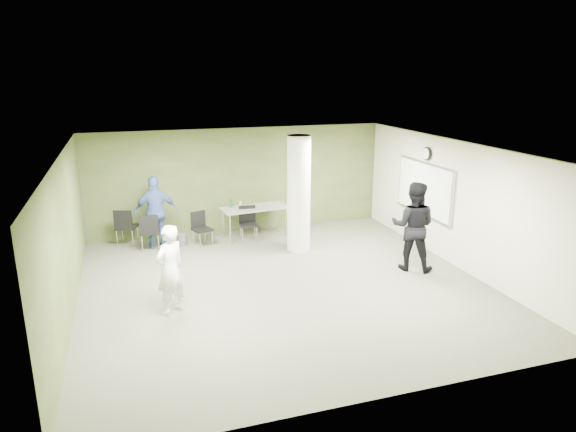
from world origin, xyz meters
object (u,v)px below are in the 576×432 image
object	(u,v)px
folding_table	(254,209)
man_black	(413,226)
chair_back_left	(125,224)
man_blue	(156,212)
woman_white	(170,270)

from	to	relation	value
folding_table	man_black	size ratio (longest dim) A/B	0.90
folding_table	chair_back_left	world-z (taller)	folding_table
man_black	man_blue	world-z (taller)	man_black
woman_white	man_blue	distance (m)	3.77
chair_back_left	man_blue	xyz separation A→B (m)	(0.75, -0.34, 0.34)
woman_white	man_black	xyz separation A→B (m)	(5.25, 0.57, 0.15)
chair_back_left	man_blue	world-z (taller)	man_blue
man_blue	man_black	bearing A→B (deg)	147.00
chair_back_left	folding_table	bearing A→B (deg)	-164.83
chair_back_left	man_black	bearing A→B (deg)	169.11
folding_table	man_black	world-z (taller)	man_black
folding_table	man_black	xyz separation A→B (m)	(2.75, -3.29, 0.22)
woman_white	man_black	bearing A→B (deg)	150.80
chair_back_left	man_blue	distance (m)	0.89
man_black	man_blue	size ratio (longest dim) A/B	1.09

